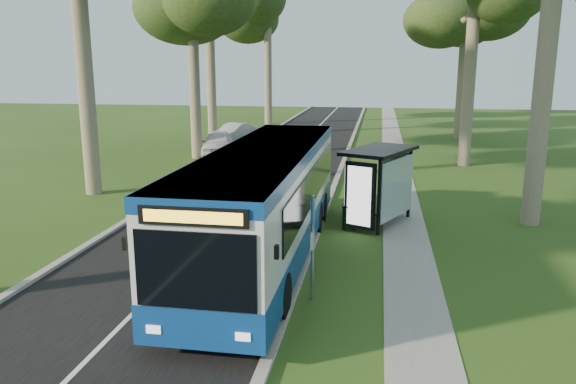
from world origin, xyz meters
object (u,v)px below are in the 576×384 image
(bus_shelter, at_px, (383,173))
(car_white, at_px, (218,143))
(bus_stop_sign, at_px, (313,236))
(car_silver, at_px, (234,133))
(litter_bin, at_px, (349,217))
(bus, at_px, (266,203))

(bus_shelter, relative_size, car_white, 0.78)
(bus_stop_sign, distance_m, car_silver, 28.59)
(car_silver, bearing_deg, litter_bin, -45.73)
(bus_stop_sign, distance_m, litter_bin, 6.26)
(bus, height_order, bus_shelter, bus)
(bus_stop_sign, bearing_deg, bus, 125.08)
(bus_stop_sign, relative_size, car_silver, 0.63)
(bus_stop_sign, xyz_separation_m, litter_bin, (0.56, 6.12, -1.19))
(bus_shelter, bearing_deg, litter_bin, -129.01)
(bus_shelter, bearing_deg, bus_stop_sign, -79.68)
(bus, xyz_separation_m, bus_shelter, (3.38, 3.99, 0.22))
(bus_shelter, bearing_deg, car_silver, 142.09)
(car_white, bearing_deg, bus_shelter, -67.84)
(bus, distance_m, car_silver, 25.52)
(car_silver, bearing_deg, bus, -53.58)
(litter_bin, bearing_deg, bus_stop_sign, -95.22)
(car_white, bearing_deg, bus, -82.96)
(bus, xyz_separation_m, litter_bin, (2.26, 3.43, -1.27))
(litter_bin, xyz_separation_m, car_white, (-9.04, 14.80, 0.34))
(car_silver, bearing_deg, bus_shelter, -42.62)
(litter_bin, bearing_deg, car_silver, 114.54)
(bus_stop_sign, distance_m, bus_shelter, 6.90)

